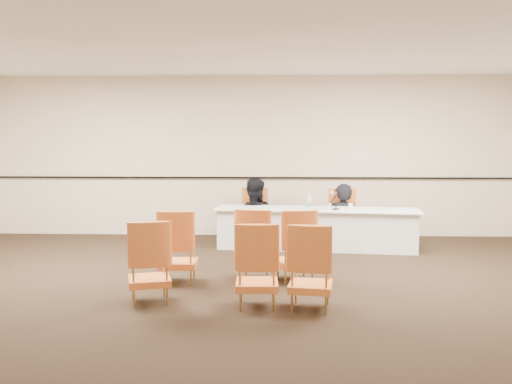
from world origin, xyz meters
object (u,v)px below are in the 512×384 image
panelist_second_chair (253,215)px  aud_chair_front_left (178,246)px  drinking_glass (329,206)px  aud_chair_front_mid (256,244)px  panelist_main (342,230)px  panelist_main_chair (342,217)px  microphone (336,201)px  panelist_second (253,224)px  coffee_cup (351,207)px  water_bottle (309,201)px  aud_chair_back_left (149,261)px  aud_chair_back_right (311,266)px  aud_chair_back_mid (257,264)px  panel_table (316,229)px  aud_chair_front_right (295,245)px

panelist_second_chair → aud_chair_front_left: same height
drinking_glass → aud_chair_front_mid: bearing=-119.2°
panelist_main → panelist_main_chair: panelist_main is taller
panelist_second_chair → microphone: (1.39, -0.77, 0.35)m
panelist_second → coffee_cup: 1.88m
water_bottle → aud_chair_front_mid: aud_chair_front_mid is taller
coffee_cup → aud_chair_back_left: size_ratio=0.12×
panelist_second_chair → drinking_glass: 1.50m
panelist_second → aud_chair_back_right: panelist_second is taller
panelist_second_chair → coffee_cup: 1.85m
panelist_main_chair → coffee_cup: panelist_main_chair is taller
aud_chair_front_mid → aud_chair_back_right: bearing=-52.2°
water_bottle → aud_chair_back_mid: aud_chair_back_mid is taller
panelist_main → panelist_second: (-1.56, 0.17, 0.06)m
panelist_second → panelist_second_chair: (-0.00, 0.00, 0.17)m
microphone → aud_chair_back_mid: 3.40m
panelist_main → aud_chair_back_right: (-0.77, -3.82, 0.23)m
panel_table → aud_chair_back_left: aud_chair_back_left is taller
panelist_second → aud_chair_front_mid: size_ratio=1.74×
panelist_main → aud_chair_back_left: panelist_main is taller
aud_chair_front_right → aud_chair_back_right: bearing=-98.4°
aud_chair_front_right → microphone: bearing=55.4°
panelist_main_chair → microphone: (-0.17, -0.60, 0.35)m
panelist_main → coffee_cup: panelist_main is taller
panelist_second → microphone: size_ratio=5.45×
microphone → drinking_glass: size_ratio=3.03×
aud_chair_back_mid → coffee_cup: bearing=63.5°
panelist_second → microphone: panelist_second is taller
panel_table → aud_chair_back_left: (-2.10, -3.17, 0.14)m
drinking_glass → aud_chair_front_right: size_ratio=0.11×
panel_table → aud_chair_front_left: size_ratio=3.55×
drinking_glass → aud_chair_back_left: (-2.31, -3.09, -0.25)m
drinking_glass → aud_chair_back_right: bearing=-98.6°
panel_table → drinking_glass: size_ratio=33.69×
panelist_second → coffee_cup: (1.62, -0.84, 0.43)m
panelist_main_chair → aud_chair_front_mid: same height
panel_table → water_bottle: bearing=-165.1°
coffee_cup → aud_chair_back_mid: bearing=-114.6°
drinking_glass → panelist_second: bearing=150.8°
aud_chair_front_left → panelist_second: bearing=72.3°
panelist_second → water_bottle: 1.26m
drinking_glass → microphone: bearing=-26.7°
water_bottle → aud_chair_front_left: bearing=-128.3°
panelist_second_chair → aud_chair_back_mid: 3.94m
aud_chair_front_mid → aud_chair_front_right: 0.51m
panelist_second_chair → aud_chair_front_mid: 2.76m
drinking_glass → aud_chair_front_mid: 2.34m
aud_chair_front_left → aud_chair_back_right: (1.63, -1.05, 0.00)m
coffee_cup → aud_chair_front_left: aud_chair_front_left is taller
aud_chair_back_mid → aud_chair_front_mid: bearing=90.6°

